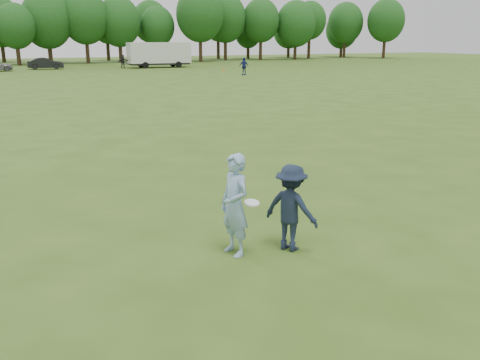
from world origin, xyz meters
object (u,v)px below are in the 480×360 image
Objects in this scene: defender at (291,208)px; cargo_trailer at (159,54)px; field_cone at (224,70)px; player_far_d at (123,61)px; car_f at (46,64)px; player_far_b at (244,66)px; thrower at (235,205)px.

cargo_trailer is (14.29, 58.80, 0.97)m from defender.
field_cone is 0.03× the size of cargo_trailer.
cargo_trailer reaches higher than defender.
cargo_trailer is (4.65, -0.60, 0.91)m from player_far_d.
cargo_trailer is (13.87, -2.15, 1.07)m from car_f.
field_cone is at bearing 139.21° from player_far_b.
thrower is 1.07× the size of player_far_d.
defender is at bearing -176.94° from car_f.
thrower is 60.11m from player_far_d.
thrower is 6.16× the size of field_cone.
thrower is 0.43× the size of car_f.
car_f is at bearing 147.06° from player_far_d.
cargo_trailer is (-4.17, 17.23, 0.88)m from player_far_b.
defender is at bearing 66.28° from thrower.
thrower reaches higher than field_cone.
defender reaches higher than car_f.
player_far_b is at bearing -55.64° from defender.
player_far_b is at bearing -95.92° from field_cone.
player_far_d is 5.76× the size of field_cone.
cargo_trailer reaches higher than player_far_d.
cargo_trailer reaches higher than field_cone.
player_far_b is at bearing -76.40° from cargo_trailer.
player_far_b is 1.04× the size of player_far_d.
thrower is at bearing 45.31° from defender.
defender is at bearing -103.66° from cargo_trailer.
car_f is 14.08m from cargo_trailer.
field_cone is (20.22, 48.58, -0.77)m from thrower.
defender is 0.89× the size of player_far_b.
thrower reaches higher than car_f.
cargo_trailer is at bearing 154.63° from thrower.
cargo_trailer is at bearing -30.68° from player_far_d.
field_cone is at bearing 146.68° from thrower.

